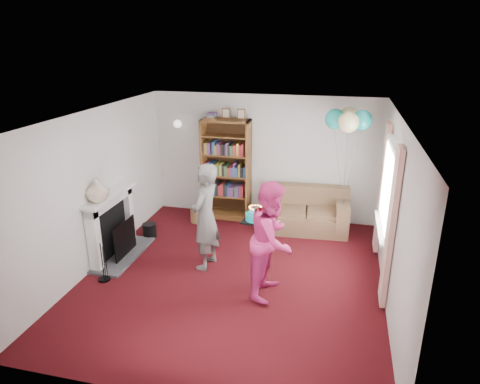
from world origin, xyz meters
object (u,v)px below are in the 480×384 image
(bookcase, at_px, (226,170))
(person_striped, at_px, (206,217))
(sofa, at_px, (307,213))
(person_magenta, at_px, (272,240))
(birthday_cake, at_px, (255,217))

(bookcase, height_order, person_striped, bookcase)
(person_striped, bearing_deg, sofa, 149.82)
(person_magenta, distance_m, birthday_cake, 0.41)
(bookcase, xyz_separation_m, birthday_cake, (1.09, -2.43, 0.10))
(sofa, bearing_deg, person_magenta, -101.09)
(bookcase, relative_size, person_magenta, 1.32)
(bookcase, relative_size, birthday_cake, 6.56)
(sofa, relative_size, person_magenta, 0.91)
(bookcase, height_order, person_magenta, bookcase)
(sofa, height_order, birthday_cake, birthday_cake)
(person_magenta, bearing_deg, person_striped, 74.04)
(bookcase, bearing_deg, person_magenta, -62.23)
(person_striped, relative_size, person_magenta, 1.02)
(birthday_cake, bearing_deg, person_magenta, -32.18)
(person_magenta, bearing_deg, sofa, 0.80)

